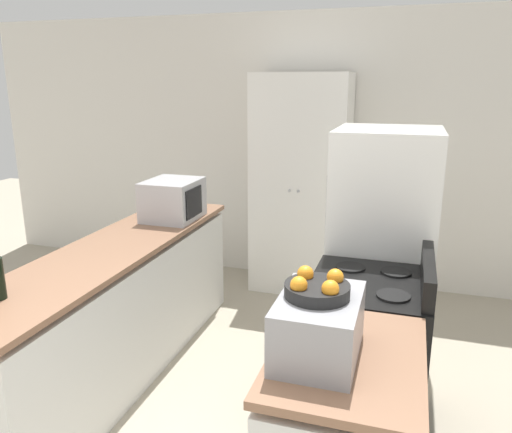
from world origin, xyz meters
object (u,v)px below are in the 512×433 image
(pantry_cabinet, at_px, (300,185))
(stove, at_px, (366,355))
(toaster_oven, at_px, (318,327))
(fruit_bowl, at_px, (317,288))
(microwave, at_px, (173,200))
(refrigerator, at_px, (381,252))

(pantry_cabinet, bearing_deg, stove, -67.03)
(toaster_oven, xyz_separation_m, fruit_bowl, (-0.01, 0.01, 0.16))
(stove, height_order, fruit_bowl, fruit_bowl)
(stove, bearing_deg, fruit_bowl, -100.30)
(fruit_bowl, bearing_deg, toaster_oven, -44.28)
(stove, height_order, microwave, microwave)
(microwave, bearing_deg, fruit_bowl, -48.85)
(refrigerator, bearing_deg, pantry_cabinet, 125.42)
(stove, distance_m, fruit_bowl, 1.11)
(stove, height_order, toaster_oven, toaster_oven)
(pantry_cabinet, xyz_separation_m, stove, (0.82, -1.93, -0.55))
(stove, relative_size, fruit_bowl, 4.22)
(refrigerator, height_order, toaster_oven, refrigerator)
(pantry_cabinet, distance_m, refrigerator, 1.45)
(pantry_cabinet, height_order, refrigerator, pantry_cabinet)
(fruit_bowl, bearing_deg, microwave, 131.15)
(pantry_cabinet, relative_size, fruit_bowl, 8.01)
(microwave, bearing_deg, refrigerator, -2.94)
(pantry_cabinet, bearing_deg, refrigerator, -54.58)
(pantry_cabinet, relative_size, stove, 1.90)
(fruit_bowl, bearing_deg, refrigerator, 84.11)
(stove, relative_size, refrigerator, 0.64)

